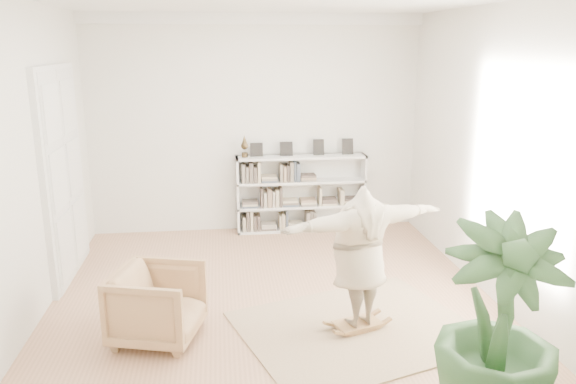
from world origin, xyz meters
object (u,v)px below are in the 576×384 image
object	(u,v)px
bookshelf	(301,194)
armchair	(158,304)
rocker_board	(357,324)
person	(360,253)
houseplant	(498,328)

from	to	relation	value
bookshelf	armchair	bearing A→B (deg)	-120.49
rocker_board	person	world-z (taller)	person
person	houseplant	bearing A→B (deg)	94.71
bookshelf	rocker_board	size ratio (longest dim) A/B	3.79
person	houseplant	xyz separation A→B (m)	(0.71, -1.71, -0.03)
bookshelf	armchair	world-z (taller)	bookshelf
armchair	bookshelf	bearing A→B (deg)	-14.75
armchair	person	xyz separation A→B (m)	(2.19, -0.08, 0.52)
armchair	houseplant	size ratio (longest dim) A/B	0.50
rocker_board	houseplant	size ratio (longest dim) A/B	0.32
bookshelf	armchair	xyz separation A→B (m)	(-2.07, -3.51, -0.23)
bookshelf	houseplant	bearing A→B (deg)	-81.04
bookshelf	person	xyz separation A→B (m)	(0.12, -3.59, 0.29)
bookshelf	rocker_board	xyz separation A→B (m)	(0.12, -3.59, -0.57)
bookshelf	houseplant	xyz separation A→B (m)	(0.84, -5.30, 0.26)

